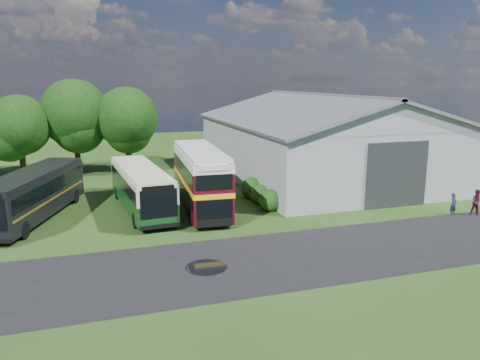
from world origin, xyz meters
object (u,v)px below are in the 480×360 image
object	(u,v)px
bus_maroon_double	(201,180)
visitor_a	(453,205)
visitor_b	(477,203)
bus_green_single	(141,188)
storage_shed	(322,135)
bus_dark_single	(33,194)

from	to	relation	value
bus_maroon_double	visitor_a	xyz separation A→B (m)	(16.77, -7.07, -1.50)
bus_maroon_double	visitor_b	bearing A→B (deg)	-18.71
bus_maroon_double	visitor_a	size ratio (longest dim) A/B	6.84
bus_green_single	bus_maroon_double	size ratio (longest dim) A/B	1.10
storage_shed	bus_green_single	bearing A→B (deg)	-159.26
visitor_a	visitor_b	world-z (taller)	visitor_b
visitor_b	bus_green_single	bearing A→B (deg)	-178.17
bus_maroon_double	bus_dark_single	distance (m)	11.64
bus_maroon_double	visitor_a	distance (m)	18.25
visitor_b	bus_dark_single	bearing A→B (deg)	-173.56
bus_dark_single	bus_green_single	bearing A→B (deg)	17.82
storage_shed	bus_maroon_double	bearing A→B (deg)	-150.11
bus_dark_single	visitor_a	size ratio (longest dim) A/B	7.78
bus_green_single	visitor_a	bearing A→B (deg)	-25.82
bus_maroon_double	bus_dark_single	xyz separation A→B (m)	(-11.55, 1.35, -0.52)
bus_green_single	visitor_a	distance (m)	22.57
storage_shed	bus_dark_single	size ratio (longest dim) A/B	2.01
storage_shed	bus_dark_single	distance (m)	26.72
bus_green_single	visitor_b	xyz separation A→B (m)	(22.56, -8.82, -0.79)
storage_shed	bus_maroon_double	size ratio (longest dim) A/B	2.29
bus_green_single	bus_maroon_double	xyz separation A→B (m)	(4.22, -1.18, 0.57)
storage_shed	visitor_a	world-z (taller)	storage_shed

